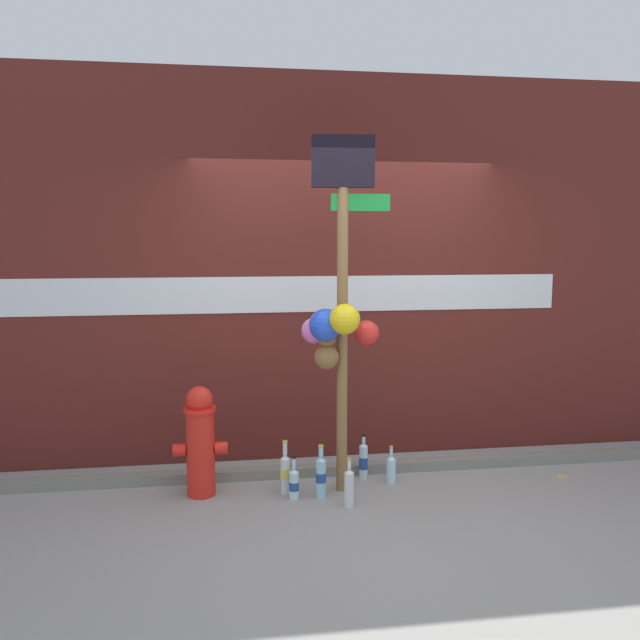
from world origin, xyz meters
TOP-DOWN VIEW (x-y plane):
  - ground_plane at (0.00, 0.00)m, footprint 14.00×14.00m
  - building_wall at (-0.00, 1.33)m, footprint 10.00×0.21m
  - curb_strip at (0.00, 0.82)m, footprint 8.00×0.12m
  - memorial_post at (-0.19, 0.45)m, footprint 0.64×0.43m
  - fire_hydrant at (-1.18, 0.55)m, footprint 0.39×0.24m
  - bottle_0 at (-0.52, 0.37)m, footprint 0.07×0.07m
  - bottle_1 at (0.06, 0.70)m, footprint 0.07×0.07m
  - bottle_2 at (-0.15, 0.20)m, footprint 0.07×0.07m
  - bottle_3 at (0.25, 0.56)m, footprint 0.07×0.07m
  - bottle_4 at (-0.57, 0.49)m, footprint 0.07×0.07m
  - bottle_5 at (-0.32, 0.38)m, footprint 0.08×0.08m
  - litter_0 at (1.62, 0.49)m, footprint 0.13×0.13m
  - litter_1 at (-0.55, 0.85)m, footprint 0.13×0.08m

SIDE VIEW (x-z plane):
  - ground_plane at x=0.00m, z-range 0.00..0.00m
  - litter_0 at x=1.62m, z-range 0.00..0.01m
  - litter_1 at x=-0.55m, z-range 0.00..0.01m
  - curb_strip at x=0.00m, z-range 0.00..0.08m
  - bottle_3 at x=0.25m, z-range -0.03..0.26m
  - bottle_0 at x=-0.52m, z-range -0.04..0.28m
  - bottle_1 at x=0.06m, z-range -0.03..0.32m
  - bottle_2 at x=-0.15m, z-range -0.03..0.32m
  - bottle_4 at x=-0.57m, z-range -0.04..0.36m
  - bottle_5 at x=-0.32m, z-range -0.03..0.36m
  - fire_hydrant at x=-1.18m, z-range 0.01..0.82m
  - memorial_post at x=-0.19m, z-range 0.14..2.73m
  - building_wall at x=0.00m, z-range 0.00..3.21m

